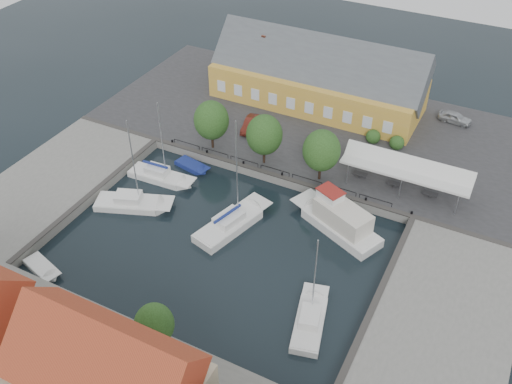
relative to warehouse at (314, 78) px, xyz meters
The scene contains 17 objects.
ground 28.82m from the warehouse, 84.77° to the right, with size 140.00×140.00×0.00m, color black.
north_quay 7.13m from the warehouse, 64.14° to the right, with size 56.00×26.00×1.00m, color #2D2D30.
west_quay 36.24m from the warehouse, 122.58° to the right, with size 12.00×24.00×1.00m, color slate.
east_quay 39.27m from the warehouse, 50.98° to the right, with size 12.00×24.00×1.00m, color slate.
quay_edge_fittings 23.99m from the warehouse, 83.67° to the right, with size 56.00×24.72×0.40m.
warehouse is the anchor object (origin of this frame).
tent_canopy 21.63m from the warehouse, 39.86° to the right, with size 14.00×4.00×2.83m.
quay_trees 16.37m from the warehouse, 87.91° to the right, with size 18.20×4.20×6.30m.
car_silver 19.11m from the warehouse, ahead, with size 1.72×4.27×1.45m, color #B3B7BB.
car_red 11.63m from the warehouse, 111.65° to the right, with size 1.55×4.46×1.47m, color #5F1E15.
center_sailboat 27.46m from the warehouse, 85.46° to the right, with size 5.20×9.88×13.07m.
trawler 25.62m from the warehouse, 61.45° to the right, with size 11.08×7.28×5.00m.
east_boat_c 38.12m from the warehouse, 67.71° to the right, with size 4.10×7.87×9.86m.
west_boat_a 25.67m from the warehouse, 111.47° to the right, with size 8.30×2.72×10.89m.
west_boat_c 30.74m from the warehouse, 107.56° to the right, with size 8.90×5.61×11.57m.
launch_sw 42.54m from the warehouse, 105.25° to the right, with size 4.75×2.86×0.98m.
launch_nw 21.64m from the warehouse, 110.06° to the right, with size 4.65×2.61×0.88m.
Camera 1 is at (22.14, -37.33, 40.00)m, focal length 40.00 mm.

